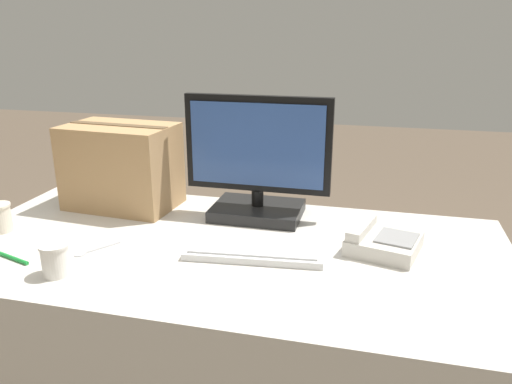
% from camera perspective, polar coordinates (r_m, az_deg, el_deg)
% --- Properties ---
extents(office_desk, '(1.80, 0.90, 0.72)m').
position_cam_1_polar(office_desk, '(1.80, -3.35, -16.72)').
color(office_desk, beige).
rests_on(office_desk, ground_plane).
extents(monitor, '(0.53, 0.24, 0.44)m').
position_cam_1_polar(monitor, '(1.80, 0.16, 2.69)').
color(monitor, black).
rests_on(monitor, office_desk).
extents(keyboard, '(0.44, 0.18, 0.03)m').
position_cam_1_polar(keyboard, '(1.54, -0.21, -6.81)').
color(keyboard, silver).
rests_on(keyboard, office_desk).
extents(desk_phone, '(0.25, 0.25, 0.08)m').
position_cam_1_polar(desk_phone, '(1.62, 14.21, -5.52)').
color(desk_phone, beige).
rests_on(desk_phone, office_desk).
extents(paper_cup_left, '(0.08, 0.08, 0.10)m').
position_cam_1_polar(paper_cup_left, '(1.92, -27.25, -2.62)').
color(paper_cup_left, beige).
rests_on(paper_cup_left, office_desk).
extents(paper_cup_right, '(0.08, 0.08, 0.09)m').
position_cam_1_polar(paper_cup_right, '(1.53, -21.97, -7.18)').
color(paper_cup_right, white).
rests_on(paper_cup_right, office_desk).
extents(spoon, '(0.10, 0.14, 0.00)m').
position_cam_1_polar(spoon, '(1.65, -18.50, -6.47)').
color(spoon, '#B2B2B7').
rests_on(spoon, office_desk).
extents(cardboard_box, '(0.43, 0.29, 0.32)m').
position_cam_1_polar(cardboard_box, '(1.99, -15.11, 2.86)').
color(cardboard_box, tan).
rests_on(cardboard_box, office_desk).
extents(pen_marker, '(0.14, 0.05, 0.01)m').
position_cam_1_polar(pen_marker, '(1.69, -26.04, -6.80)').
color(pen_marker, '#198C33').
rests_on(pen_marker, office_desk).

